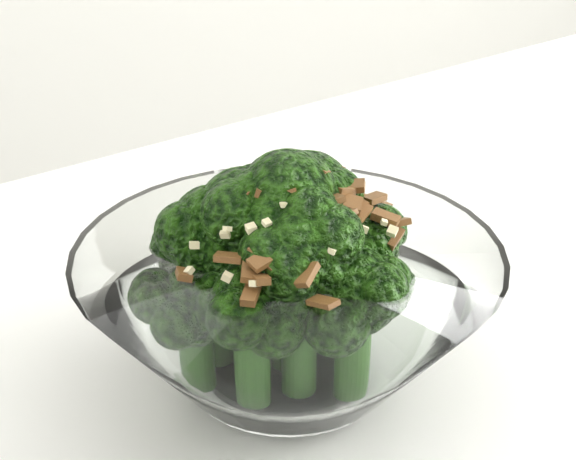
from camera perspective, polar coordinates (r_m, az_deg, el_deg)
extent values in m
cube|color=white|center=(0.50, 17.51, -9.84)|extent=(1.42, 1.23, 0.04)
cylinder|color=white|center=(1.24, 17.34, -6.68)|extent=(0.04, 0.04, 0.71)
cylinder|color=white|center=(0.45, 0.00, -9.42)|extent=(0.08, 0.08, 0.01)
cylinder|color=#275516|center=(0.42, 0.00, -4.37)|extent=(0.02, 0.02, 0.08)
sphere|color=#214E0E|center=(0.40, 0.00, 1.90)|extent=(0.05, 0.05, 0.05)
cylinder|color=#275516|center=(0.44, 1.20, -3.29)|extent=(0.02, 0.02, 0.07)
sphere|color=#214E0E|center=(0.42, 1.27, 2.22)|extent=(0.04, 0.04, 0.04)
cylinder|color=#275516|center=(0.43, -2.68, -4.55)|extent=(0.02, 0.02, 0.07)
sphere|color=#214E0E|center=(0.41, -2.81, 0.96)|extent=(0.05, 0.05, 0.05)
cylinder|color=#275516|center=(0.41, 0.74, -6.74)|extent=(0.02, 0.02, 0.07)
sphere|color=#214E0E|center=(0.38, 0.77, -1.33)|extent=(0.04, 0.04, 0.04)
cylinder|color=#275516|center=(0.44, 4.14, -5.24)|extent=(0.02, 0.02, 0.05)
sphere|color=#214E0E|center=(0.42, 4.30, -0.98)|extent=(0.04, 0.04, 0.04)
cylinder|color=#275516|center=(0.44, -4.55, -5.47)|extent=(0.02, 0.02, 0.05)
sphere|color=#214E0E|center=(0.42, -4.73, -1.33)|extent=(0.04, 0.04, 0.04)
cylinder|color=#275516|center=(0.41, 4.19, -8.08)|extent=(0.02, 0.02, 0.05)
sphere|color=#214E0E|center=(0.39, 4.35, -4.01)|extent=(0.04, 0.04, 0.04)
cylinder|color=#275516|center=(0.41, -2.31, -8.68)|extent=(0.02, 0.02, 0.05)
sphere|color=#214E0E|center=(0.39, -2.40, -4.77)|extent=(0.04, 0.04, 0.04)
cylinder|color=#275516|center=(0.47, 4.21, -4.09)|extent=(0.02, 0.02, 0.04)
sphere|color=#214E0E|center=(0.45, 4.33, -0.99)|extent=(0.04, 0.04, 0.04)
cylinder|color=#275516|center=(0.42, -5.89, -8.13)|extent=(0.02, 0.02, 0.04)
sphere|color=#214E0E|center=(0.41, -6.08, -4.89)|extent=(0.04, 0.04, 0.04)
cylinder|color=#275516|center=(0.47, -0.60, -3.67)|extent=(0.02, 0.02, 0.04)
sphere|color=#214E0E|center=(0.45, -0.62, -0.48)|extent=(0.04, 0.04, 0.04)
cylinder|color=#275516|center=(0.43, -4.66, -4.82)|extent=(0.02, 0.02, 0.06)
sphere|color=#214E0E|center=(0.41, -4.87, 0.18)|extent=(0.04, 0.04, 0.04)
cube|color=brown|center=(0.38, -3.84, -1.79)|extent=(0.01, 0.01, 0.00)
cube|color=brown|center=(0.43, -6.95, 0.58)|extent=(0.01, 0.01, 0.00)
cube|color=brown|center=(0.40, -4.12, 1.63)|extent=(0.01, 0.01, 0.00)
cube|color=brown|center=(0.44, 1.97, 3.08)|extent=(0.01, 0.01, 0.01)
cube|color=brown|center=(0.38, -0.37, 2.27)|extent=(0.02, 0.01, 0.01)
cube|color=brown|center=(0.44, -2.58, 3.15)|extent=(0.01, 0.01, 0.01)
cube|color=brown|center=(0.39, 4.70, 1.07)|extent=(0.01, 0.01, 0.01)
cube|color=brown|center=(0.44, 0.05, 2.81)|extent=(0.01, 0.02, 0.01)
cube|color=brown|center=(0.41, 3.98, 2.83)|extent=(0.02, 0.01, 0.01)
cube|color=brown|center=(0.36, -2.39, -4.06)|extent=(0.01, 0.02, 0.01)
cube|color=brown|center=(0.38, 3.72, 0.98)|extent=(0.01, 0.01, 0.00)
cube|color=brown|center=(0.36, 1.26, -2.91)|extent=(0.01, 0.01, 0.01)
cube|color=brown|center=(0.41, 7.06, 0.43)|extent=(0.01, 0.01, 0.01)
cube|color=brown|center=(0.41, 2.85, 3.50)|extent=(0.02, 0.01, 0.01)
cube|color=brown|center=(0.39, 4.19, 1.65)|extent=(0.01, 0.01, 0.01)
cube|color=brown|center=(0.37, -1.87, -3.08)|extent=(0.01, 0.02, 0.01)
cube|color=brown|center=(0.42, -2.53, 3.29)|extent=(0.02, 0.01, 0.00)
cube|color=brown|center=(0.38, 3.04, 0.48)|extent=(0.01, 0.01, 0.01)
cube|color=brown|center=(0.39, 1.86, 3.99)|extent=(0.01, 0.01, 0.01)
cube|color=brown|center=(0.37, -2.50, -2.73)|extent=(0.01, 0.01, 0.01)
cube|color=brown|center=(0.40, 0.67, 4.23)|extent=(0.01, 0.01, 0.01)
cube|color=brown|center=(0.38, -6.73, -2.87)|extent=(0.01, 0.01, 0.01)
cube|color=brown|center=(0.42, 5.60, 2.06)|extent=(0.01, 0.01, 0.00)
cube|color=brown|center=(0.37, -1.59, -1.87)|extent=(0.01, 0.02, 0.01)
cube|color=brown|center=(0.42, 6.17, 0.69)|extent=(0.02, 0.01, 0.01)
cube|color=brown|center=(0.44, 1.78, 2.98)|extent=(0.01, 0.01, 0.01)
cube|color=brown|center=(0.43, -2.16, 3.55)|extent=(0.02, 0.02, 0.01)
cube|color=brown|center=(0.38, 2.56, 1.79)|extent=(0.02, 0.01, 0.01)
cube|color=brown|center=(0.38, 1.18, 1.58)|extent=(0.01, 0.01, 0.00)
cube|color=brown|center=(0.41, 6.85, -0.50)|extent=(0.01, 0.01, 0.01)
cube|color=brown|center=(0.39, -2.92, 2.61)|extent=(0.01, 0.01, 0.00)
cube|color=brown|center=(0.39, -2.41, 2.05)|extent=(0.01, 0.01, 0.01)
cube|color=brown|center=(0.44, 5.85, 1.74)|extent=(0.01, 0.01, 0.01)
cube|color=brown|center=(0.42, -6.51, 0.68)|extent=(0.01, 0.01, 0.01)
cube|color=brown|center=(0.40, 4.25, 1.39)|extent=(0.02, 0.01, 0.01)
cube|color=brown|center=(0.39, -1.63, 2.54)|extent=(0.01, 0.01, 0.01)
cube|color=brown|center=(0.38, 3.01, 0.82)|extent=(0.01, 0.01, 0.01)
cube|color=brown|center=(0.41, -5.75, 1.53)|extent=(0.01, 0.02, 0.01)
cube|color=brown|center=(0.36, 2.29, -4.68)|extent=(0.01, 0.02, 0.01)
cube|color=brown|center=(0.37, 3.32, -1.26)|extent=(0.01, 0.01, 0.01)
cube|color=brown|center=(0.37, -1.48, -1.84)|extent=(0.02, 0.01, 0.01)
cube|color=brown|center=(0.41, -6.61, 0.48)|extent=(0.01, 0.01, 0.00)
cube|color=brown|center=(0.40, 3.66, 2.57)|extent=(0.01, 0.01, 0.01)
cube|color=brown|center=(0.40, 6.33, 0.79)|extent=(0.01, 0.01, 0.01)
cube|color=brown|center=(0.44, 4.92, 1.87)|extent=(0.01, 0.01, 0.01)
cube|color=beige|center=(0.39, 4.90, 0.06)|extent=(0.01, 0.01, 0.00)
cube|color=beige|center=(0.37, -1.38, 0.47)|extent=(0.00, 0.00, 0.00)
cube|color=beige|center=(0.44, -2.54, 3.07)|extent=(0.01, 0.01, 0.00)
cube|color=beige|center=(0.40, -0.88, 4.28)|extent=(0.01, 0.01, 0.00)
cube|color=beige|center=(0.40, -2.98, 3.12)|extent=(0.00, 0.00, 0.00)
cube|color=beige|center=(0.38, -4.04, -0.19)|extent=(0.01, 0.01, 0.00)
cube|color=beige|center=(0.39, -4.19, 1.13)|extent=(0.00, 0.00, 0.00)
cube|color=beige|center=(0.44, 1.06, 3.38)|extent=(0.01, 0.01, 0.00)
cube|color=beige|center=(0.37, 2.88, -1.35)|extent=(0.01, 0.00, 0.00)
cube|color=beige|center=(0.45, 2.33, 3.04)|extent=(0.00, 0.01, 0.00)
cube|color=beige|center=(0.38, -6.40, -2.64)|extent=(0.01, 0.00, 0.00)
cube|color=beige|center=(0.37, -3.95, -3.05)|extent=(0.01, 0.01, 0.00)
cube|color=beige|center=(0.38, -3.94, 0.08)|extent=(0.00, 0.00, 0.00)
cube|color=beige|center=(0.40, 6.23, 0.50)|extent=(0.00, 0.00, 0.00)
cube|color=beige|center=(0.40, -2.45, 3.82)|extent=(0.00, 0.00, 0.00)
cube|color=beige|center=(0.40, 6.76, -0.07)|extent=(0.01, 0.01, 0.01)
cube|color=beige|center=(0.37, -2.40, 0.11)|extent=(0.01, 0.01, 0.00)
cube|color=beige|center=(0.36, -2.15, -3.46)|extent=(0.01, 0.01, 0.00)
cube|color=beige|center=(0.38, -1.14, 1.27)|extent=(0.01, 0.01, 0.01)
cube|color=beige|center=(0.40, 0.39, 4.71)|extent=(0.00, 0.00, 0.00)
cube|color=beige|center=(0.45, -0.83, 3.24)|extent=(0.01, 0.01, 0.00)
cube|color=beige|center=(0.37, -0.28, 1.64)|extent=(0.00, 0.00, 0.00)
cube|color=beige|center=(0.38, -0.95, 1.46)|extent=(0.00, 0.00, 0.00)
cube|color=beige|center=(0.42, -5.14, 1.99)|extent=(0.00, 0.00, 0.00)
cube|color=beige|center=(0.39, -6.08, -0.98)|extent=(0.00, 0.01, 0.00)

